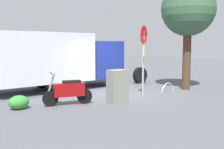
% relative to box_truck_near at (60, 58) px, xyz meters
% --- Properties ---
extents(ground_plane, '(60.00, 60.00, 0.00)m').
position_rel_box_truck_near_xyz_m(ground_plane, '(-1.46, 2.72, -1.54)').
color(ground_plane, '#4E5056').
extents(box_truck_near, '(8.30, 2.46, 2.72)m').
position_rel_box_truck_near_xyz_m(box_truck_near, '(0.00, 0.00, 0.00)').
color(box_truck_near, black).
rests_on(box_truck_near, ground).
extents(motorcycle, '(1.74, 0.81, 1.20)m').
position_rel_box_truck_near_xyz_m(motorcycle, '(1.54, 3.24, -1.02)').
color(motorcycle, black).
rests_on(motorcycle, ground).
extents(stop_sign, '(0.71, 0.33, 2.96)m').
position_rel_box_truck_near_xyz_m(stop_sign, '(-1.75, 3.83, 0.43)').
color(stop_sign, '#9E9EA3').
rests_on(stop_sign, ground).
extents(street_tree, '(2.56, 2.56, 5.13)m').
position_rel_box_truck_near_xyz_m(street_tree, '(-4.61, 4.03, 2.25)').
color(street_tree, '#47301E').
rests_on(street_tree, ground).
extents(utility_cabinet, '(0.75, 0.53, 1.25)m').
position_rel_box_truck_near_xyz_m(utility_cabinet, '(-0.03, 4.12, -0.92)').
color(utility_cabinet, slate).
rests_on(utility_cabinet, ground).
extents(bike_rack_hoop, '(0.85, 0.06, 0.85)m').
position_rel_box_truck_near_xyz_m(bike_rack_hoop, '(-3.37, 3.89, -1.54)').
color(bike_rack_hoop, '#B7B7BC').
rests_on(bike_rack_hoop, ground).
extents(shrub_near_sign, '(0.69, 0.57, 0.47)m').
position_rel_box_truck_near_xyz_m(shrub_near_sign, '(3.18, 2.70, -1.31)').
color(shrub_near_sign, '#348233').
rests_on(shrub_near_sign, ground).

